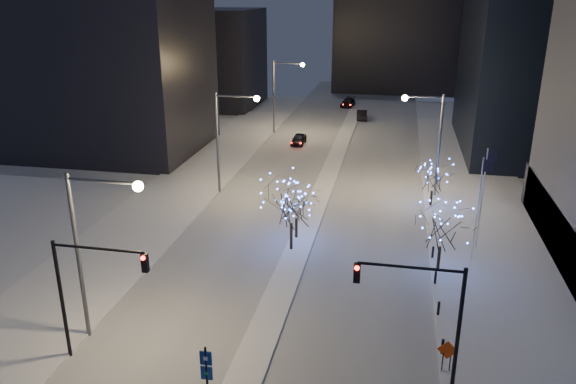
% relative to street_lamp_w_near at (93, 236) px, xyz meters
% --- Properties ---
extents(ground, '(160.00, 160.00, 0.00)m').
position_rel_street_lamp_w_near_xyz_m(ground, '(8.94, -2.00, -6.50)').
color(ground, silver).
rests_on(ground, ground).
extents(road, '(20.00, 130.00, 0.02)m').
position_rel_street_lamp_w_near_xyz_m(road, '(8.94, 33.00, -6.49)').
color(road, silver).
rests_on(road, ground).
extents(median, '(2.00, 80.00, 0.15)m').
position_rel_street_lamp_w_near_xyz_m(median, '(8.94, 28.00, -6.42)').
color(median, silver).
rests_on(median, ground).
extents(east_sidewalk, '(10.00, 90.00, 0.15)m').
position_rel_street_lamp_w_near_xyz_m(east_sidewalk, '(23.94, 18.00, -6.42)').
color(east_sidewalk, silver).
rests_on(east_sidewalk, ground).
extents(west_sidewalk, '(8.00, 90.00, 0.15)m').
position_rel_street_lamp_w_near_xyz_m(west_sidewalk, '(-5.06, 18.00, -6.42)').
color(west_sidewalk, silver).
rests_on(west_sidewalk, ground).
extents(filler_west_near, '(22.00, 18.00, 24.00)m').
position_rel_street_lamp_w_near_xyz_m(filler_west_near, '(-19.06, 38.00, 5.50)').
color(filler_west_near, black).
rests_on(filler_west_near, ground).
extents(filler_west_far, '(18.00, 16.00, 16.00)m').
position_rel_street_lamp_w_near_xyz_m(filler_west_far, '(-17.06, 68.00, 1.50)').
color(filler_west_far, black).
rests_on(filler_west_far, ground).
extents(street_lamp_w_near, '(4.40, 0.56, 10.00)m').
position_rel_street_lamp_w_near_xyz_m(street_lamp_w_near, '(0.00, 0.00, 0.00)').
color(street_lamp_w_near, '#595E66').
rests_on(street_lamp_w_near, ground).
extents(street_lamp_w_mid, '(4.40, 0.56, 10.00)m').
position_rel_street_lamp_w_near_xyz_m(street_lamp_w_mid, '(0.00, 25.00, 0.00)').
color(street_lamp_w_mid, '#595E66').
rests_on(street_lamp_w_mid, ground).
extents(street_lamp_w_far, '(4.40, 0.56, 10.00)m').
position_rel_street_lamp_w_near_xyz_m(street_lamp_w_far, '(0.00, 50.00, 0.00)').
color(street_lamp_w_far, '#595E66').
rests_on(street_lamp_w_far, ground).
extents(street_lamp_east, '(3.90, 0.56, 10.00)m').
position_rel_street_lamp_w_near_xyz_m(street_lamp_east, '(19.02, 28.00, -0.05)').
color(street_lamp_east, '#595E66').
rests_on(street_lamp_east, ground).
extents(traffic_signal_west, '(5.26, 0.43, 7.00)m').
position_rel_street_lamp_w_near_xyz_m(traffic_signal_west, '(0.50, -2.00, -1.74)').
color(traffic_signal_west, black).
rests_on(traffic_signal_west, ground).
extents(traffic_signal_east, '(5.26, 0.43, 7.00)m').
position_rel_street_lamp_w_near_xyz_m(traffic_signal_east, '(17.88, -1.00, -1.74)').
color(traffic_signal_east, black).
rests_on(traffic_signal_east, ground).
extents(flagpoles, '(1.35, 2.60, 8.00)m').
position_rel_street_lamp_w_near_xyz_m(flagpoles, '(22.30, 15.25, -1.70)').
color(flagpoles, silver).
rests_on(flagpoles, east_sidewalk).
extents(bollards, '(0.16, 12.16, 0.90)m').
position_rel_street_lamp_w_near_xyz_m(bollards, '(19.14, 8.00, -5.90)').
color(bollards, black).
rests_on(bollards, east_sidewalk).
extents(car_near, '(1.69, 4.05, 1.37)m').
position_rel_street_lamp_w_near_xyz_m(car_near, '(3.44, 44.63, -5.81)').
color(car_near, black).
rests_on(car_near, ground).
extents(car_mid, '(1.87, 4.61, 1.49)m').
position_rel_street_lamp_w_near_xyz_m(car_mid, '(10.44, 61.22, -5.75)').
color(car_mid, black).
rests_on(car_mid, ground).
extents(car_far, '(2.50, 4.88, 1.36)m').
position_rel_street_lamp_w_near_xyz_m(car_far, '(7.36, 70.80, -5.82)').
color(car_far, black).
rests_on(car_far, ground).
extents(holiday_tree_median_near, '(4.89, 4.89, 5.97)m').
position_rel_street_lamp_w_near_xyz_m(holiday_tree_median_near, '(8.44, 13.44, -2.47)').
color(holiday_tree_median_near, black).
rests_on(holiday_tree_median_near, median).
extents(holiday_tree_median_far, '(3.90, 3.90, 4.48)m').
position_rel_street_lamp_w_near_xyz_m(holiday_tree_median_far, '(8.44, 15.64, -3.42)').
color(holiday_tree_median_far, black).
rests_on(holiday_tree_median_far, median).
extents(holiday_tree_plaza_near, '(5.05, 5.05, 5.16)m').
position_rel_street_lamp_w_near_xyz_m(holiday_tree_plaza_near, '(19.44, 12.19, -3.05)').
color(holiday_tree_plaza_near, black).
rests_on(holiday_tree_plaza_near, east_sidewalk).
extents(holiday_tree_plaza_far, '(4.03, 4.03, 4.33)m').
position_rel_street_lamp_w_near_xyz_m(holiday_tree_plaza_far, '(19.44, 25.07, -3.61)').
color(holiday_tree_plaza_far, black).
rests_on(holiday_tree_plaza_far, east_sidewalk).
extents(wayfinding_sign, '(0.58, 0.11, 3.28)m').
position_rel_street_lamp_w_near_xyz_m(wayfinding_sign, '(7.69, -4.17, -4.48)').
color(wayfinding_sign, black).
rests_on(wayfinding_sign, ground).
extents(construction_sign, '(1.09, 0.12, 1.79)m').
position_rel_street_lamp_w_near_xyz_m(construction_sign, '(19.24, 0.56, -5.27)').
color(construction_sign, black).
rests_on(construction_sign, east_sidewalk).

